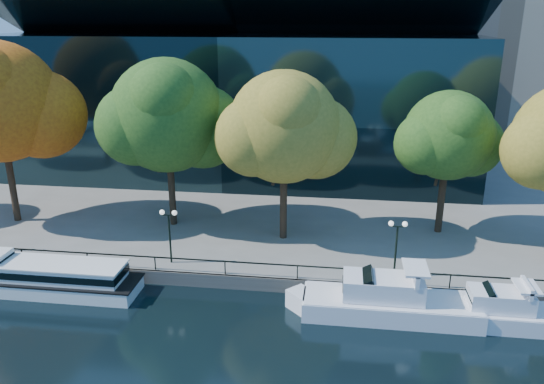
# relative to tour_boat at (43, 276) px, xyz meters

# --- Properties ---
(ground) EXTENTS (160.00, 160.00, 0.00)m
(ground) POSITION_rel_tour_boat_xyz_m (12.16, -1.07, -1.11)
(ground) COLOR black
(ground) RESTS_ON ground
(promenade) EXTENTS (90.00, 67.08, 1.00)m
(promenade) POSITION_rel_tour_boat_xyz_m (12.16, 35.30, -0.61)
(promenade) COLOR slate
(promenade) RESTS_ON ground
(railing) EXTENTS (88.20, 0.08, 0.99)m
(railing) POSITION_rel_tour_boat_xyz_m (12.16, 2.18, 0.83)
(railing) COLOR black
(railing) RESTS_ON promenade
(convention_building) EXTENTS (50.00, 24.57, 21.43)m
(convention_building) POSITION_rel_tour_boat_xyz_m (8.16, 30.71, 7.40)
(convention_building) COLOR black
(convention_building) RESTS_ON ground
(tour_boat) EXTENTS (13.76, 3.07, 2.61)m
(tour_boat) POSITION_rel_tour_boat_xyz_m (0.00, 0.00, 0.00)
(tour_boat) COLOR white
(tour_boat) RESTS_ON ground
(cruiser_near) EXTENTS (12.12, 3.12, 3.51)m
(cruiser_near) POSITION_rel_tour_boat_xyz_m (22.74, -0.15, -0.02)
(cruiser_near) COLOR white
(cruiser_near) RESTS_ON ground
(cruiser_far) EXTENTS (9.15, 2.54, 2.99)m
(cruiser_far) POSITION_rel_tour_boat_xyz_m (29.65, -0.30, -0.16)
(cruiser_far) COLOR white
(cruiser_far) RESTS_ON ground
(tree_1) EXTENTS (12.26, 10.05, 15.18)m
(tree_1) POSITION_rel_tour_boat_xyz_m (-7.70, 9.56, 9.95)
(tree_1) COLOR black
(tree_1) RESTS_ON promenade
(tree_2) EXTENTS (11.44, 9.38, 13.90)m
(tree_2) POSITION_rel_tour_boat_xyz_m (6.01, 10.55, 9.01)
(tree_2) COLOR black
(tree_2) RESTS_ON promenade
(tree_3) EXTENTS (10.64, 8.72, 13.24)m
(tree_3) POSITION_rel_tour_boat_xyz_m (15.60, 8.90, 8.69)
(tree_3) COLOR black
(tree_3) RESTS_ON promenade
(tree_4) EXTENTS (8.74, 7.17, 11.56)m
(tree_4) POSITION_rel_tour_boat_xyz_m (28.11, 11.83, 7.80)
(tree_4) COLOR black
(tree_4) RESTS_ON promenade
(lamp_1) EXTENTS (1.26, 0.36, 4.03)m
(lamp_1) POSITION_rel_tour_boat_xyz_m (7.92, 3.43, 2.87)
(lamp_1) COLOR black
(lamp_1) RESTS_ON promenade
(lamp_2) EXTENTS (1.26, 0.36, 4.03)m
(lamp_2) POSITION_rel_tour_boat_xyz_m (23.70, 3.43, 2.87)
(lamp_2) COLOR black
(lamp_2) RESTS_ON promenade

